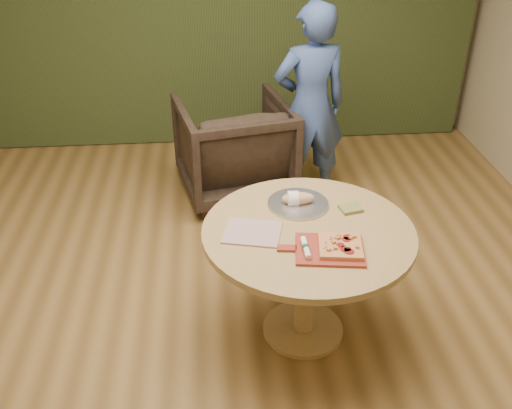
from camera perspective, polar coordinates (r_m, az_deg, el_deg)
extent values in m
cube|color=olive|center=(3.55, -1.24, -13.23)|extent=(5.00, 6.00, 0.02)
cylinder|color=tan|center=(3.58, 4.70, -12.28)|extent=(0.49, 0.49, 0.03)
cylinder|color=tan|center=(3.36, 4.95, -8.06)|extent=(0.12, 0.12, 0.68)
cylinder|color=tan|center=(3.14, 5.25, -2.75)|extent=(1.17, 1.17, 0.04)
cube|color=#9A3627|center=(2.96, 7.37, -4.51)|extent=(0.39, 0.33, 0.01)
cube|color=#9A3627|center=(2.95, 3.10, -4.41)|extent=(0.11, 0.06, 0.01)
cube|color=#E29758|center=(2.96, 8.43, -4.15)|extent=(0.25, 0.25, 0.02)
cylinder|color=maroon|center=(2.91, 9.31, -4.66)|extent=(0.05, 0.05, 0.00)
cylinder|color=maroon|center=(3.01, 9.18, -3.26)|extent=(0.05, 0.05, 0.00)
cylinder|color=maroon|center=(2.93, 8.88, -4.42)|extent=(0.05, 0.05, 0.00)
cylinder|color=maroon|center=(3.00, 9.01, -3.47)|extent=(0.04, 0.04, 0.00)
cylinder|color=maroon|center=(2.95, 8.44, -4.04)|extent=(0.04, 0.04, 0.00)
cylinder|color=maroon|center=(2.92, 9.15, -4.47)|extent=(0.04, 0.04, 0.00)
cube|color=tan|center=(2.93, 9.17, -4.21)|extent=(0.03, 0.03, 0.01)
cube|color=tan|center=(2.90, 7.25, -4.50)|extent=(0.02, 0.02, 0.01)
cube|color=tan|center=(3.01, 8.25, -3.13)|extent=(0.03, 0.03, 0.01)
cube|color=tan|center=(2.96, 7.77, -3.73)|extent=(0.03, 0.03, 0.01)
cube|color=tan|center=(3.02, 9.80, -3.14)|extent=(0.03, 0.03, 0.01)
cube|color=tan|center=(3.00, 9.46, -3.31)|extent=(0.03, 0.03, 0.01)
cube|color=tan|center=(2.99, 8.20, -3.30)|extent=(0.03, 0.03, 0.01)
cube|color=tan|center=(2.92, 7.98, -4.32)|extent=(0.02, 0.02, 0.01)
cube|color=tan|center=(2.94, 10.10, -4.20)|extent=(0.02, 0.02, 0.01)
cube|color=#256E1F|center=(2.96, 7.02, -3.79)|extent=(0.01, 0.01, 0.00)
cube|color=#256E1F|center=(2.95, 9.19, -4.12)|extent=(0.01, 0.01, 0.00)
cube|color=#256E1F|center=(2.90, 8.84, -4.78)|extent=(0.01, 0.01, 0.00)
cube|color=#256E1F|center=(2.99, 7.50, -3.47)|extent=(0.01, 0.01, 0.00)
cube|color=#256E1F|center=(2.92, 7.13, -4.36)|extent=(0.01, 0.01, 0.00)
cube|color=#AB5174|center=(3.00, 9.29, -3.50)|extent=(0.03, 0.01, 0.00)
cube|color=#AB5174|center=(2.91, 7.52, -4.55)|extent=(0.03, 0.01, 0.00)
cube|color=#AB5174|center=(2.93, 6.94, -4.24)|extent=(0.02, 0.03, 0.00)
cube|color=#AB5174|center=(3.00, 8.37, -3.42)|extent=(0.03, 0.02, 0.00)
cube|color=#AB5174|center=(3.00, 7.70, -3.32)|extent=(0.03, 0.02, 0.00)
cylinder|color=white|center=(2.93, 5.00, -4.31)|extent=(0.03, 0.17, 0.03)
cylinder|color=#194C26|center=(2.93, 5.00, -4.31)|extent=(0.03, 0.03, 0.03)
cube|color=silver|center=(3.00, 4.69, -3.27)|extent=(0.02, 0.04, 0.00)
cube|color=silver|center=(3.07, -0.36, -2.81)|extent=(0.35, 0.31, 0.01)
cylinder|color=silver|center=(3.33, 4.21, 0.03)|extent=(0.35, 0.35, 0.01)
cylinder|color=silver|center=(3.33, 4.21, 0.10)|extent=(0.36, 0.36, 0.02)
ellipsoid|color=tan|center=(3.31, 4.23, 0.62)|extent=(0.19, 0.08, 0.07)
cylinder|color=white|center=(3.31, 3.72, 0.59)|extent=(0.06, 0.09, 0.09)
cube|color=#5D662E|center=(3.32, 9.44, -0.39)|extent=(0.14, 0.12, 0.02)
imported|color=black|center=(4.78, -2.19, 6.12)|extent=(1.03, 0.99, 0.90)
imported|color=#365291|center=(4.57, 5.42, 9.76)|extent=(0.64, 0.47, 1.63)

